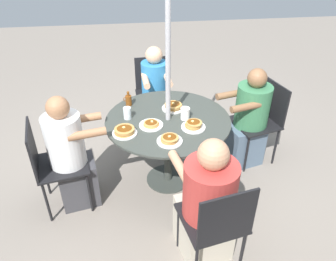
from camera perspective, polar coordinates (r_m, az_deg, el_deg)
The scene contains 19 objects.
ground_plane at distance 3.50m, azimuth 0.00°, elevation -8.44°, with size 12.00×12.00×0.00m, color gray.
patio_table at distance 3.11m, azimuth 0.00°, elevation 0.14°, with size 1.17×1.17×0.75m.
umbrella_pole at distance 2.85m, azimuth 0.00°, elevation 9.51°, with size 0.05×0.05×2.36m, color #ADADB2.
patio_chair_north at distance 4.10m, azimuth -2.57°, elevation 7.21°, with size 0.45×0.45×0.89m.
diner_north at distance 3.95m, azimuth -2.24°, elevation 6.06°, with size 0.33×0.51×1.12m.
patio_chair_east at distance 3.07m, azimuth -19.65°, elevation -5.07°, with size 0.51×0.51×0.89m.
diner_east at distance 3.06m, azimuth -16.47°, elevation -4.52°, with size 0.53×0.41×1.14m.
patio_chair_south at distance 2.42m, azimuth 8.50°, elevation -15.43°, with size 0.51×0.51×0.89m.
diner_south at distance 2.54m, azimuth 6.71°, elevation -12.93°, with size 0.47×0.59×1.13m.
patio_chair_west at distance 3.65m, azimuth 16.06°, elevation 2.28°, with size 0.53×0.53×0.89m.
diner_west at distance 3.57m, azimuth 13.73°, elevation 1.41°, with size 0.56×0.45×1.10m.
pancake_plate_a at distance 3.20m, azimuth 0.91°, elevation 4.20°, with size 0.22×0.22×0.07m.
pancake_plate_b at distance 2.95m, azimuth -2.96°, elevation 1.07°, with size 0.22×0.22×0.05m.
pancake_plate_c at distance 2.92m, azimuth 4.44°, elevation 0.93°, with size 0.22×0.22×0.07m.
pancake_plate_d at distance 2.73m, azimuth 0.26°, elevation -1.59°, with size 0.22×0.22×0.06m.
pancake_plate_e at distance 2.86m, azimuth -7.58°, elevation -0.11°, with size 0.22×0.22×0.07m.
syrup_bottle at distance 3.28m, azimuth -6.91°, elevation 5.30°, with size 0.08×0.06×0.15m.
coffee_cup at distance 3.03m, azimuth 3.00°, elevation 2.98°, with size 0.09×0.09×0.11m.
drinking_glass_a at distance 3.05m, azimuth -7.11°, elevation 3.02°, with size 0.07×0.07×0.11m, color silver.
Camera 1 is at (0.33, 2.58, 2.34)m, focal length 35.00 mm.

